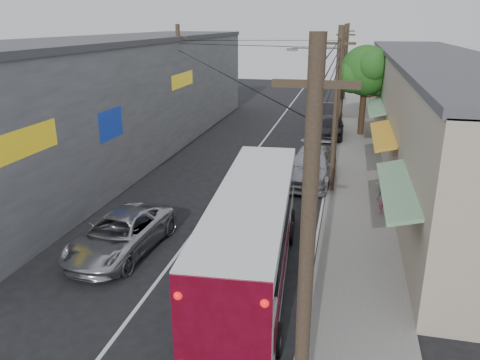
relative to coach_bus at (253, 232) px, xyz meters
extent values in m
plane|color=black|center=(-2.99, -4.09, -1.61)|extent=(120.00, 120.00, 0.00)
cube|color=slate|center=(3.51, 15.91, -1.55)|extent=(3.00, 80.00, 0.12)
cube|color=#B1A78C|center=(8.01, 17.91, 1.39)|extent=(6.00, 40.00, 6.00)
cube|color=#4C4C51|center=(8.01, 17.91, 4.49)|extent=(6.20, 40.00, 0.30)
cube|color=#1B7C30|center=(4.71, 1.91, 1.29)|extent=(1.39, 6.00, 0.46)
cube|color=#C57417|center=(4.71, 9.91, 1.29)|extent=(1.39, 6.00, 0.46)
cube|color=#1B7C30|center=(4.71, 17.91, 1.29)|extent=(1.39, 6.00, 0.46)
cube|color=#C57417|center=(4.71, 25.91, 1.29)|extent=(1.39, 6.00, 0.46)
cube|color=#1B7C30|center=(4.71, 33.91, 1.29)|extent=(1.39, 6.00, 0.46)
cube|color=gray|center=(-11.49, 13.91, 1.89)|extent=(7.00, 36.00, 7.00)
cube|color=#4C4C51|center=(-11.49, 13.91, 5.49)|extent=(7.20, 36.00, 0.30)
cube|color=yellow|center=(-8.04, -0.09, 2.59)|extent=(0.12, 3.50, 1.00)
cube|color=#1433A5|center=(-8.04, 5.91, 1.99)|extent=(0.12, 2.20, 1.40)
cube|color=yellow|center=(-8.04, 15.91, 2.89)|extent=(0.12, 4.00, 0.90)
cylinder|color=#473828|center=(2.21, -6.09, 2.39)|extent=(0.28, 0.28, 8.00)
cube|color=#473828|center=(2.21, -6.09, 5.59)|extent=(1.40, 0.12, 0.12)
cylinder|color=#473828|center=(2.21, 8.91, 2.39)|extent=(0.28, 0.28, 8.00)
cube|color=#473828|center=(2.21, 8.91, 5.59)|extent=(1.40, 0.12, 0.12)
cylinder|color=#473828|center=(2.21, 23.91, 2.39)|extent=(0.28, 0.28, 8.00)
cube|color=#473828|center=(2.21, 23.91, 5.59)|extent=(1.40, 0.12, 0.12)
cylinder|color=#473828|center=(2.21, 38.91, 2.39)|extent=(0.28, 0.28, 8.00)
cube|color=#473828|center=(2.21, 38.91, 5.59)|extent=(1.40, 0.12, 0.12)
cylinder|color=#473828|center=(-8.19, 15.91, 2.39)|extent=(0.28, 0.28, 8.00)
cube|color=#473828|center=(-8.19, 15.91, 5.59)|extent=(1.40, 0.12, 0.12)
cylinder|color=#59595E|center=(1.11, 8.91, 5.39)|extent=(2.20, 0.10, 0.10)
cube|color=#59595E|center=(0.01, 8.91, 5.29)|extent=(0.50, 0.18, 0.12)
cylinder|color=#3F2B19|center=(3.81, 21.91, 0.39)|extent=(0.44, 0.44, 4.00)
sphere|color=#154F16|center=(3.81, 21.91, 3.19)|extent=(3.60, 3.60, 3.60)
sphere|color=#154F16|center=(4.81, 22.51, 2.59)|extent=(2.60, 2.60, 2.60)
sphere|color=#154F16|center=(2.91, 21.51, 2.79)|extent=(2.40, 2.40, 2.40)
sphere|color=#154F16|center=(4.21, 20.91, 3.59)|extent=(2.20, 2.20, 2.20)
sphere|color=#154F16|center=(3.51, 22.81, 3.39)|extent=(2.00, 2.00, 2.00)
cube|color=white|center=(0.01, -0.09, -0.59)|extent=(3.01, 10.79, 1.69)
cube|color=black|center=(-0.03, 0.35, 0.66)|extent=(2.89, 9.02, 0.89)
cube|color=white|center=(0.01, -0.09, 1.28)|extent=(3.01, 10.79, 0.44)
cube|color=maroon|center=(0.40, -5.42, 0.17)|extent=(2.20, 0.23, 2.58)
sphere|color=red|center=(-0.52, -5.52, 0.97)|extent=(0.20, 0.20, 0.20)
sphere|color=red|center=(1.34, -5.38, 0.97)|extent=(0.20, 0.20, 0.20)
cylinder|color=black|center=(-0.82, -3.89, -1.17)|extent=(0.33, 0.91, 0.89)
cylinder|color=black|center=(1.39, -3.73, -1.17)|extent=(0.33, 0.91, 0.89)
cylinder|color=black|center=(-1.30, 2.48, -1.17)|extent=(0.33, 0.91, 0.89)
cylinder|color=black|center=(0.92, 2.65, -1.17)|extent=(0.33, 0.91, 0.89)
cylinder|color=black|center=(-1.40, 3.81, -1.17)|extent=(0.33, 0.91, 0.89)
cylinder|color=black|center=(0.82, 3.98, -1.17)|extent=(0.33, 0.91, 0.89)
imported|color=#B6B6BD|center=(-5.09, 0.57, -0.89)|extent=(2.79, 5.38, 1.45)
imported|color=#A7A6AE|center=(1.05, 10.48, -0.77)|extent=(2.65, 5.87, 1.67)
imported|color=#222227|center=(1.61, 20.75, -0.81)|extent=(1.92, 4.73, 1.61)
imported|color=black|center=(1.12, 28.28, -0.97)|extent=(1.45, 3.91, 1.28)
imported|color=#D06E92|center=(4.61, 6.23, -0.57)|extent=(0.70, 0.49, 1.83)
imported|color=#94B9D8|center=(4.61, 8.02, -0.76)|extent=(0.83, 0.72, 1.47)
camera|label=1|loc=(2.73, -13.68, 6.53)|focal=35.00mm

